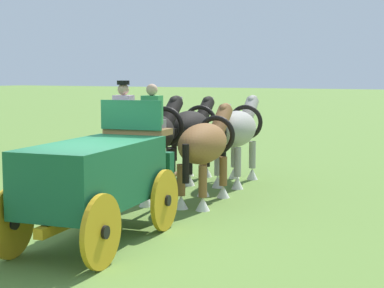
% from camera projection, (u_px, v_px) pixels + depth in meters
% --- Properties ---
extents(ground_plane, '(220.00, 220.00, 0.00)m').
position_uv_depth(ground_plane, '(95.00, 243.00, 10.29)').
color(ground_plane, olive).
extents(show_wagon, '(5.90, 2.16, 2.71)m').
position_uv_depth(show_wagon, '(99.00, 174.00, 10.32)').
color(show_wagon, '#195B38').
rests_on(show_wagon, ground).
extents(draft_horse_rear_near, '(3.17, 1.27, 2.30)m').
position_uv_depth(draft_horse_rear_near, '(151.00, 136.00, 13.92)').
color(draft_horse_rear_near, black).
rests_on(draft_horse_rear_near, ground).
extents(draft_horse_rear_off, '(3.09, 1.20, 2.13)m').
position_uv_depth(draft_horse_rear_off, '(205.00, 145.00, 13.50)').
color(draft_horse_rear_off, brown).
rests_on(draft_horse_rear_off, ground).
extents(draft_horse_lead_near, '(3.05, 1.28, 2.20)m').
position_uv_depth(draft_horse_lead_near, '(191.00, 130.00, 16.35)').
color(draft_horse_lead_near, black).
rests_on(draft_horse_lead_near, ground).
extents(draft_horse_lead_off, '(3.13, 1.24, 2.25)m').
position_uv_depth(draft_horse_lead_off, '(237.00, 130.00, 15.91)').
color(draft_horse_lead_off, '#9E998E').
rests_on(draft_horse_lead_off, ground).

